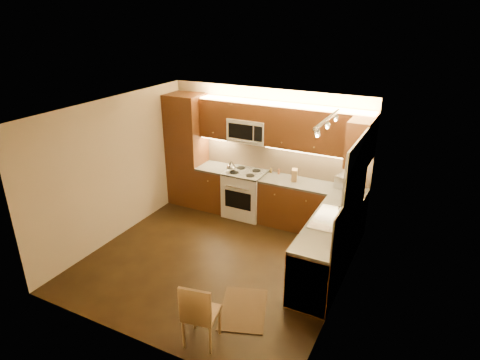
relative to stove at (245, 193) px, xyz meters
The scene contains 37 objects.
floor 1.76m from the stove, 79.85° to the right, with size 4.00×4.00×0.01m, color black.
ceiling 2.66m from the stove, 79.85° to the right, with size 4.00×4.00×0.01m, color beige.
wall_back 0.91m from the stove, 47.29° to the left, with size 4.00×0.01×2.50m, color #C5B090.
wall_front 3.77m from the stove, 85.33° to the right, with size 4.00×0.01×2.50m, color #C5B090.
wall_left 2.51m from the stove, 135.42° to the right, with size 0.01×4.00×2.50m, color #C5B090.
wall_right 2.95m from the stove, 36.06° to the right, with size 0.01×4.00×2.50m, color #C5B090.
pantry 1.52m from the stove, behind, with size 0.70×0.60×2.30m, color #46240F.
base_cab_back_left 0.69m from the stove, behind, with size 0.62×0.60×0.86m, color #46240F.
counter_back_left 0.81m from the stove, behind, with size 0.62×0.60×0.04m, color #34322F.
base_cab_back_right 1.34m from the stove, ahead, with size 1.92×0.60×0.86m, color #46240F.
counter_back_right 1.40m from the stove, ahead, with size 1.92×0.60×0.04m, color #34322F.
base_cab_right 2.37m from the stove, 32.52° to the right, with size 0.60×2.00×0.86m, color #46240F.
counter_right 2.41m from the stove, 32.52° to the right, with size 0.60×2.00×0.04m, color #34322F.
dishwasher 2.81m from the stove, 44.64° to the right, with size 0.58×0.60×0.84m, color silver.
backsplash_back 1.03m from the stove, 25.86° to the left, with size 3.30×0.02×0.60m, color tan.
backsplash_right 2.72m from the stove, 29.11° to the right, with size 0.02×2.00×0.60m, color tan.
upper_cab_back_left 1.58m from the stove, 167.74° to the left, with size 0.62×0.35×0.75m, color #46240F.
upper_cab_back_right 1.95m from the stove, ahead, with size 1.92×0.35×0.75m, color #46240F.
upper_cab_bridge 1.64m from the stove, 90.00° to the left, with size 0.76×0.35×0.31m, color #46240F.
upper_cab_right_corner 2.57m from the stove, ahead, with size 0.35×0.50×0.75m, color #46240F.
stove is the anchor object (origin of this frame).
microwave 1.27m from the stove, 90.00° to the left, with size 0.76×0.38×0.44m, color silver, non-canonical shape.
window_frame 2.79m from the stove, 26.21° to the right, with size 0.03×1.44×1.24m, color silver.
window_blinds 2.77m from the stove, 26.41° to the right, with size 0.02×1.36×1.16m, color silver.
sink 2.35m from the stove, 29.36° to the right, with size 0.52×0.86×0.15m, color silver, non-canonical shape.
faucet 2.52m from the stove, 27.30° to the right, with size 0.20×0.04×0.30m, color silver, non-canonical shape.
track_light_bar 3.01m from the stove, 34.57° to the right, with size 0.04×1.20×0.03m, color silver.
kettle 0.63m from the stove, 156.60° to the right, with size 0.18×0.18×0.21m, color silver, non-canonical shape.
toaster_oven 2.02m from the stove, ahead, with size 0.39×0.29×0.23m, color silver.
knife_block 1.12m from the stove, ahead, with size 0.10×0.16×0.22m, color #9B7A46.
spice_jar_a 0.71m from the stove, 31.06° to the left, with size 0.05×0.05×0.10m, color silver.
spice_jar_b 0.69m from the stove, 27.27° to the left, with size 0.04×0.04×0.09m, color brown.
spice_jar_c 1.04m from the stove, 14.10° to the left, with size 0.04×0.04×0.10m, color silver.
spice_jar_d 0.81m from the stove, 20.82° to the left, with size 0.04×0.04×0.10m, color brown.
soap_bottle 2.24m from the stove, ahead, with size 0.09×0.09×0.19m, color silver.
rug 2.89m from the stove, 64.37° to the right, with size 0.61×0.91×0.01m, color black.
dining_chair 3.47m from the stove, 72.71° to the right, with size 0.40×0.40×0.90m, color #9B7A46, non-canonical shape.
Camera 1 is at (2.94, -4.96, 3.82)m, focal length 30.69 mm.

